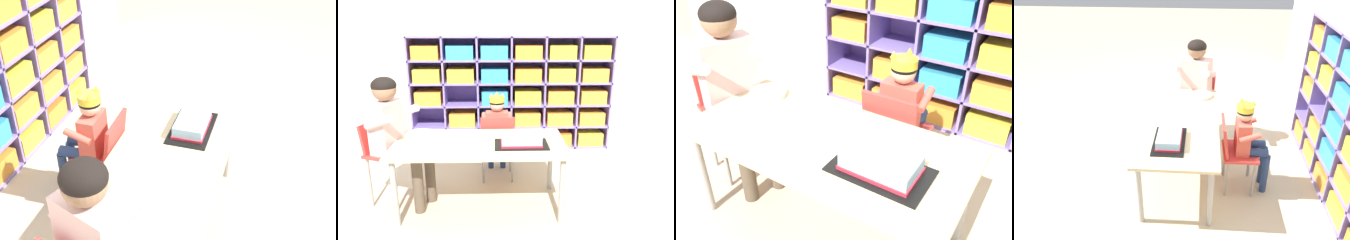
{
  "view_description": "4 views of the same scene",
  "coord_description": "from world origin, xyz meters",
  "views": [
    {
      "loc": [
        -1.87,
        -0.56,
        2.09
      ],
      "look_at": [
        0.1,
        0.02,
        0.76
      ],
      "focal_mm": 46.76,
      "sensor_mm": 36.0,
      "label": 1
    },
    {
      "loc": [
        0.13,
        -2.39,
        1.48
      ],
      "look_at": [
        0.21,
        0.09,
        0.72
      ],
      "focal_mm": 34.45,
      "sensor_mm": 36.0,
      "label": 2
    },
    {
      "loc": [
        0.82,
        -1.11,
        1.53
      ],
      "look_at": [
        0.1,
        0.01,
        0.7
      ],
      "focal_mm": 38.6,
      "sensor_mm": 36.0,
      "label": 3
    },
    {
      "loc": [
        2.44,
        0.18,
        1.97
      ],
      "look_at": [
        0.15,
        0.02,
        0.67
      ],
      "focal_mm": 34.78,
      "sensor_mm": 36.0,
      "label": 4
    }
  ],
  "objects": [
    {
      "name": "fork_near_child_seat",
      "position": [
        -0.5,
        -0.22,
        0.57
      ],
      "size": [
        0.08,
        0.11,
        0.0
      ],
      "rotation": [
        0.0,
        0.0,
        4.14
      ],
      "color": "white",
      "rests_on": "activity_table"
    },
    {
      "name": "adult_helper_seated",
      "position": [
        -0.68,
        0.09,
        0.67
      ],
      "size": [
        0.48,
        0.46,
        1.07
      ],
      "rotation": [
        0.0,
        0.0,
        1.22
      ],
      "color": "beige",
      "rests_on": "ground"
    },
    {
      "name": "fork_by_napkin",
      "position": [
        0.02,
        -0.22,
        0.57
      ],
      "size": [
        0.05,
        0.14,
        0.0
      ],
      "rotation": [
        0.0,
        0.0,
        4.5
      ],
      "color": "white",
      "rests_on": "activity_table"
    },
    {
      "name": "activity_table",
      "position": [
        0.0,
        0.0,
        0.51
      ],
      "size": [
        1.36,
        0.65,
        0.57
      ],
      "color": "#D1B789",
      "rests_on": "ground"
    },
    {
      "name": "paper_napkin_square",
      "position": [
        -0.38,
        -0.05,
        0.57
      ],
      "size": [
        0.12,
        0.12,
        0.0
      ],
      "primitive_type": "cube",
      "rotation": [
        0.0,
        0.0,
        0.0
      ],
      "color": "white",
      "rests_on": "activity_table"
    },
    {
      "name": "ground",
      "position": [
        0.0,
        0.0,
        0.0
      ],
      "size": [
        16.0,
        16.0,
        0.0
      ],
      "primitive_type": "plane",
      "color": "beige"
    },
    {
      "name": "fork_beside_plate_stack",
      "position": [
        -0.13,
        0.15,
        0.57
      ],
      "size": [
        0.14,
        0.03,
        0.0
      ],
      "rotation": [
        0.0,
        0.0,
        0.09
      ],
      "color": "white",
      "rests_on": "activity_table"
    },
    {
      "name": "classroom_chair_blue",
      "position": [
        0.14,
        0.46,
        0.4
      ],
      "size": [
        0.34,
        0.32,
        0.66
      ],
      "rotation": [
        0.0,
        0.0,
        3.16
      ],
      "color": "red",
      "rests_on": "ground"
    },
    {
      "name": "paper_plate_stack",
      "position": [
        -0.51,
        0.17,
        0.58
      ],
      "size": [
        0.2,
        0.2,
        0.03
      ],
      "primitive_type": "cylinder",
      "color": "white",
      "rests_on": "activity_table"
    },
    {
      "name": "birthday_cake_on_tray",
      "position": [
        0.33,
        -0.07,
        0.6
      ],
      "size": [
        0.41,
        0.25,
        0.08
      ],
      "color": "black",
      "rests_on": "activity_table"
    },
    {
      "name": "child_with_crown",
      "position": [
        0.14,
        0.57,
        0.53
      ],
      "size": [
        0.3,
        0.31,
        0.85
      ],
      "rotation": [
        0.0,
        0.0,
        3.16
      ],
      "color": "#D15647",
      "rests_on": "ground"
    }
  ]
}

